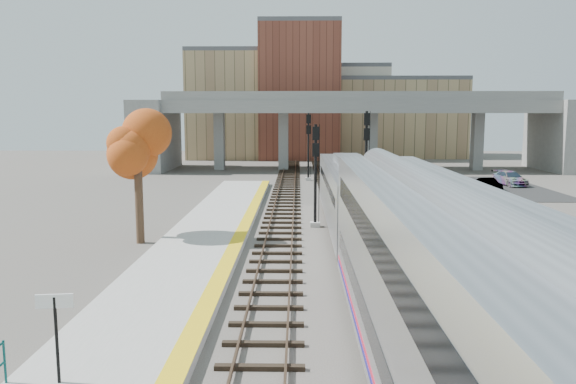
# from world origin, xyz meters

# --- Properties ---
(ground) EXTENTS (160.00, 160.00, 0.00)m
(ground) POSITION_xyz_m (0.00, 0.00, 0.00)
(ground) COLOR #47423D
(ground) RESTS_ON ground
(platform) EXTENTS (4.50, 60.00, 0.35)m
(platform) POSITION_xyz_m (-7.25, 0.00, 0.17)
(platform) COLOR #9E9E99
(platform) RESTS_ON ground
(yellow_strip) EXTENTS (0.70, 60.00, 0.01)m
(yellow_strip) POSITION_xyz_m (-5.35, 0.00, 0.35)
(yellow_strip) COLOR yellow
(yellow_strip) RESTS_ON platform
(tracks) EXTENTS (10.70, 95.00, 0.25)m
(tracks) POSITION_xyz_m (0.93, 12.50, 0.08)
(tracks) COLOR black
(tracks) RESTS_ON ground
(overpass) EXTENTS (54.00, 12.00, 9.50)m
(overpass) POSITION_xyz_m (4.92, 45.00, 5.81)
(overpass) COLOR slate
(overpass) RESTS_ON ground
(buildings_far) EXTENTS (43.00, 21.00, 20.60)m
(buildings_far) POSITION_xyz_m (1.26, 66.57, 7.88)
(buildings_far) COLOR tan
(buildings_far) RESTS_ON ground
(parking_lot) EXTENTS (14.00, 18.00, 0.04)m
(parking_lot) POSITION_xyz_m (14.00, 28.00, 0.02)
(parking_lot) COLOR black
(parking_lot) RESTS_ON ground
(locomotive) EXTENTS (3.02, 19.05, 4.10)m
(locomotive) POSITION_xyz_m (1.00, 7.90, 2.28)
(locomotive) COLOR #A8AAB2
(locomotive) RESTS_ON ground
(coach) EXTENTS (3.03, 25.00, 5.00)m
(coach) POSITION_xyz_m (1.00, -14.71, 2.80)
(coach) COLOR #A8AAB2
(coach) RESTS_ON ground
(signal_mast_near) EXTENTS (0.60, 0.64, 6.32)m
(signal_mast_near) POSITION_xyz_m (-1.10, 9.10, 2.99)
(signal_mast_near) COLOR #9E9E99
(signal_mast_near) RESTS_ON ground
(signal_mast_mid) EXTENTS (0.60, 0.64, 7.15)m
(signal_mast_mid) POSITION_xyz_m (3.00, 17.63, 3.57)
(signal_mast_mid) COLOR #9E9E99
(signal_mast_mid) RESTS_ON ground
(signal_mast_far) EXTENTS (0.60, 0.64, 7.00)m
(signal_mast_far) POSITION_xyz_m (-1.10, 33.32, 3.47)
(signal_mast_far) COLOR #9E9E99
(signal_mast_far) RESTS_ON ground
(station_sign) EXTENTS (0.90, 0.17, 2.27)m
(station_sign) POSITION_xyz_m (-8.08, -11.97, 1.98)
(station_sign) COLOR black
(station_sign) RESTS_ON platform
(tree) EXTENTS (3.60, 3.60, 7.19)m
(tree) POSITION_xyz_m (-10.71, 4.62, 5.33)
(tree) COLOR #382619
(tree) RESTS_ON ground
(car_a) EXTENTS (1.78, 4.01, 1.34)m
(car_a) POSITION_xyz_m (9.17, 22.21, 0.71)
(car_a) COLOR #99999E
(car_a) RESTS_ON parking_lot
(car_b) EXTENTS (1.67, 3.37, 1.06)m
(car_b) POSITION_xyz_m (15.30, 26.24, 0.57)
(car_b) COLOR #99999E
(car_b) RESTS_ON parking_lot
(car_c) EXTENTS (2.51, 4.84, 1.34)m
(car_c) POSITION_xyz_m (18.49, 29.61, 0.71)
(car_c) COLOR #99999E
(car_c) RESTS_ON parking_lot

